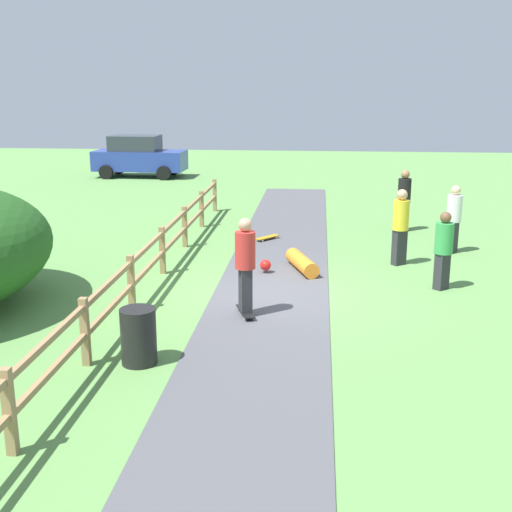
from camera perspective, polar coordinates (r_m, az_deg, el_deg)
The scene contains 12 objects.
ground_plane at distance 13.83m, azimuth 1.30°, elevation -3.28°, with size 60.00×60.00×0.00m, color #60934C.
asphalt_path at distance 13.82m, azimuth 1.30°, elevation -3.24°, with size 2.40×28.00×0.02m, color #515156.
wooden_fence at distance 14.06m, azimuth -9.31°, elevation -0.33°, with size 0.12×18.12×1.10m.
trash_bin at distance 10.52m, azimuth -10.11°, elevation -6.83°, with size 0.56×0.56×0.90m, color black.
skater_riding at distance 12.23m, azimuth -0.93°, elevation -0.48°, with size 0.48×0.82×1.87m.
skater_fallen at distance 15.43m, azimuth 3.72°, elevation -0.61°, with size 1.38×1.55×0.36m.
skateboard_loose at distance 18.47m, azimuth 1.00°, elevation 1.63°, with size 0.66×0.75×0.08m.
bystander_white at distance 17.69m, azimuth 16.71°, elevation 3.34°, with size 0.53×0.53×1.75m.
bystander_green at distance 14.45m, azimuth 15.89°, elevation 0.74°, with size 0.54×0.54×1.68m.
bystander_black at distance 19.98m, azimuth 12.66°, elevation 4.96°, with size 0.40×0.40×1.81m.
bystander_yellow at distance 16.15m, azimuth 12.37°, elevation 2.78°, with size 0.53×0.53×1.84m.
parked_car_blue at distance 31.51m, azimuth -10.09°, elevation 8.47°, with size 4.24×2.09×1.92m.
Camera 1 is at (0.94, -13.12, 4.28)m, focal length 46.34 mm.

